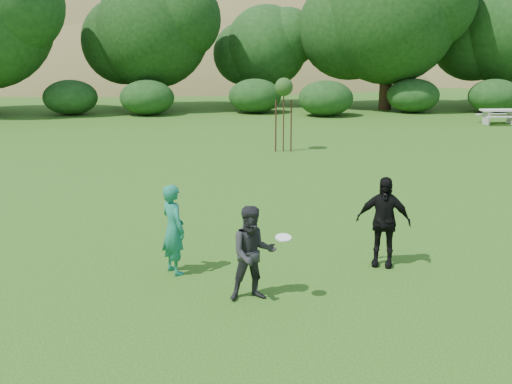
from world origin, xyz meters
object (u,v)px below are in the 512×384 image
player_black (383,221)px  sapling (284,89)px  player_grey (253,253)px  player_teal (173,229)px  picnic_table (499,114)px

player_black → sapling: (-0.35, 12.82, 1.52)m
player_grey → player_black: player_black is taller
player_teal → player_grey: size_ratio=1.05×
player_teal → picnic_table: 25.19m
sapling → picnic_table: sapling is taller
player_teal → sapling: 13.52m
player_teal → picnic_table: bearing=-68.8°
player_grey → picnic_table: bearing=49.0°
player_teal → sapling: size_ratio=0.61×
player_grey → sapling: 14.56m
player_teal → player_black: (4.07, 0.08, 0.03)m
player_teal → picnic_table: player_teal is taller
player_black → sapling: size_ratio=0.63×
player_black → picnic_table: (11.55, 19.68, -0.38)m
sapling → picnic_table: 13.87m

